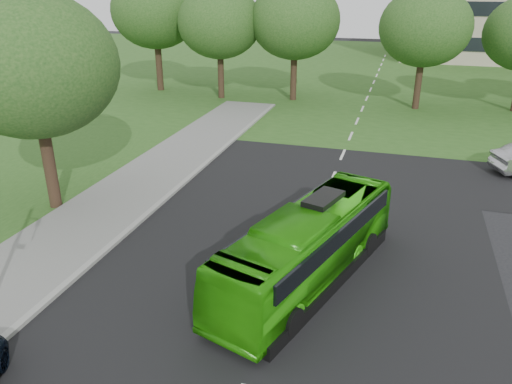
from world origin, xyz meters
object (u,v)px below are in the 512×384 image
tree_park_a (219,22)px  tree_park_c (425,27)px  tree_side_near (32,66)px  bus (308,246)px  tree_park_f (155,11)px  tree_park_b (295,21)px

tree_park_a → tree_park_c: (16.36, 0.63, -0.06)m
tree_side_near → bus: tree_side_near is taller
tree_park_c → tree_side_near: 28.93m
tree_park_c → tree_park_f: size_ratio=0.89×
tree_park_a → tree_park_f: (-6.65, 1.54, 0.73)m
tree_park_a → bus: 29.79m
tree_park_c → tree_park_f: tree_park_f is taller
bus → tree_park_a: bearing=133.9°
tree_park_a → tree_park_c: size_ratio=1.01×
tree_park_b → tree_side_near: 25.35m
tree_park_c → tree_park_f: bearing=177.7°
tree_park_a → tree_park_f: 6.86m
tree_park_f → tree_park_b: bearing=-2.2°
tree_side_near → bus: bearing=-12.5°
tree_park_a → tree_park_b: tree_park_b is taller
tree_park_c → bus: (-3.48, -27.03, -4.93)m
tree_park_c → tree_side_near: (-15.63, -24.34, 0.06)m
tree_park_b → bus: 28.71m
tree_park_a → tree_side_near: size_ratio=1.00×
tree_park_a → tree_park_b: size_ratio=0.96×
tree_park_f → tree_side_near: 26.32m
tree_park_f → tree_side_near: bearing=-73.7°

